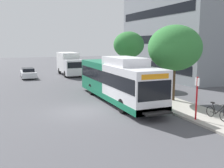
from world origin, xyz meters
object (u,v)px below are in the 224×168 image
object	(u,v)px
street_tree_near_stop	(175,48)
street_tree_mid_block	(129,45)
transit_bus	(117,80)
bicycle_parked	(217,112)
bus_stop_sign_pole	(197,95)
box_truck_background	(69,63)
parked_car_far_lane	(28,73)

from	to	relation	value
street_tree_near_stop	street_tree_mid_block	distance (m)	8.54
transit_bus	bicycle_parked	size ratio (longest dim) A/B	6.96
bus_stop_sign_pole	street_tree_near_stop	size ratio (longest dim) A/B	0.44
bus_stop_sign_pole	street_tree_mid_block	xyz separation A→B (m)	(2.07, 13.49, 2.82)
street_tree_mid_block	box_truck_background	bearing A→B (deg)	109.50
bus_stop_sign_pole	street_tree_near_stop	xyz separation A→B (m)	(1.89, 4.95, 2.66)
street_tree_mid_block	transit_bus	bearing A→B (deg)	-122.74
transit_bus	street_tree_near_stop	xyz separation A→B (m)	(4.08, -1.92, 2.61)
bicycle_parked	parked_car_far_lane	xyz separation A→B (m)	(-8.97, 24.47, 0.10)
bicycle_parked	parked_car_far_lane	world-z (taller)	parked_car_far_lane
box_truck_background	parked_car_far_lane	bearing A→B (deg)	-171.58
bicycle_parked	street_tree_mid_block	xyz separation A→B (m)	(0.83, 13.93, 3.90)
street_tree_near_stop	street_tree_mid_block	size ratio (longest dim) A/B	1.03
street_tree_mid_block	parked_car_far_lane	size ratio (longest dim) A/B	1.28
transit_bus	bicycle_parked	bearing A→B (deg)	-64.92
transit_bus	parked_car_far_lane	size ratio (longest dim) A/B	2.72
street_tree_mid_block	box_truck_background	size ratio (longest dim) A/B	0.82
street_tree_mid_block	bicycle_parked	bearing A→B (deg)	-93.43
bicycle_parked	street_tree_mid_block	size ratio (longest dim) A/B	0.31
bus_stop_sign_pole	box_truck_background	distance (m)	24.96
street_tree_mid_block	parked_car_far_lane	bearing A→B (deg)	132.93
transit_bus	bicycle_parked	xyz separation A→B (m)	(3.42, -7.31, -1.14)
parked_car_far_lane	street_tree_mid_block	bearing A→B (deg)	-47.07
parked_car_far_lane	box_truck_background	world-z (taller)	box_truck_background
street_tree_near_stop	transit_bus	bearing A→B (deg)	154.83
bus_stop_sign_pole	parked_car_far_lane	bearing A→B (deg)	107.84
bicycle_parked	street_tree_near_stop	xyz separation A→B (m)	(0.66, 5.39, 3.75)
street_tree_near_stop	box_truck_background	world-z (taller)	street_tree_near_stop
transit_bus	street_tree_near_stop	size ratio (longest dim) A/B	2.05
bus_stop_sign_pole	box_truck_background	size ratio (longest dim) A/B	0.37
bus_stop_sign_pole	street_tree_mid_block	size ratio (longest dim) A/B	0.45
transit_bus	parked_car_far_lane	distance (m)	18.06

